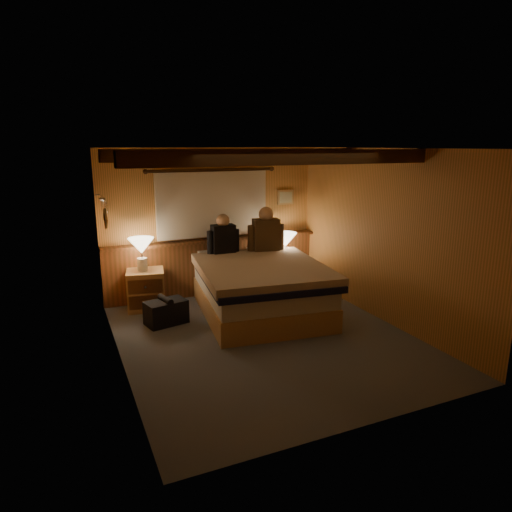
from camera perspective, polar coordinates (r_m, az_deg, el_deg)
floor at (r=6.03m, az=1.14°, el=-10.16°), size 4.20×4.20×0.00m
ceiling at (r=5.51m, az=1.26°, el=13.31°), size 4.20×4.20×0.00m
wall_back at (r=7.57m, az=-5.55°, el=4.24°), size 3.60×0.00×3.60m
wall_left at (r=5.17m, az=-17.20°, el=-0.77°), size 0.00×4.20×4.20m
wall_right at (r=6.60m, az=15.53°, el=2.39°), size 0.00×4.20×4.20m
wall_front at (r=3.92m, az=14.32°, el=-5.18°), size 3.60×0.00×3.60m
wainscot at (r=7.66m, az=-5.27°, el=-1.11°), size 3.60×0.23×0.94m
curtain_window at (r=7.46m, az=-5.43°, el=6.59°), size 2.18×0.09×1.11m
ceiling_beams at (r=5.65m, az=0.59°, el=12.41°), size 3.60×1.65×0.16m
coat_rail at (r=6.64m, az=-18.47°, el=6.35°), size 0.05×0.55×0.24m
framed_print at (r=8.02m, az=3.71°, el=7.33°), size 0.30×0.04×0.25m
bed at (r=6.74m, az=0.45°, el=-3.90°), size 1.98×2.44×0.77m
nightstand_left at (r=7.14m, az=-13.59°, el=-4.11°), size 0.63×0.59×0.60m
nightstand_right at (r=7.87m, az=3.73°, el=-2.41°), size 0.51×0.47×0.51m
lamp_left at (r=6.98m, az=-14.13°, el=1.01°), size 0.38×0.38×0.50m
lamp_right at (r=7.69m, az=3.70°, el=1.83°), size 0.38×0.38×0.50m
person_left at (r=7.26m, az=-4.12°, el=2.39°), size 0.54×0.22×0.65m
person_right at (r=7.41m, az=1.25°, el=2.96°), size 0.60×0.30×0.74m
duffel_bag at (r=6.53m, az=-11.18°, el=-6.85°), size 0.61×0.45×0.40m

